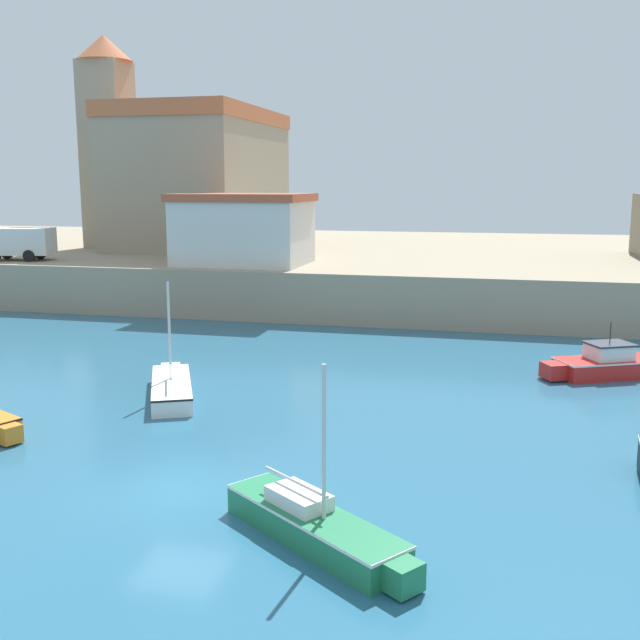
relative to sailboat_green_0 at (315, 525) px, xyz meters
The scene contains 8 objects.
ground_plane 4.99m from the sailboat_green_0, 153.10° to the left, with size 200.00×200.00×0.00m, color #28607F.
quay_seawall 46.54m from the sailboat_green_0, 95.47° to the left, with size 120.00×40.00×3.04m, color gray.
sailboat_green_0 is the anchor object (origin of this frame).
sailboat_white_3 13.39m from the sailboat_green_0, 128.91° to the left, with size 3.65×5.93×4.49m.
motorboat_red_5 19.78m from the sailboat_green_0, 64.12° to the left, with size 5.75×3.85×2.38m.
church 48.29m from the sailboat_green_0, 116.40° to the left, with size 14.42×16.66×16.72m.
harbor_shed_near_wharf 33.33m from the sailboat_green_0, 112.16° to the left, with size 8.41×6.44×4.55m.
truck_on_quay 40.65m from the sailboat_green_0, 133.86° to the left, with size 4.64×2.93×2.20m.
Camera 1 is at (8.38, -17.92, 8.21)m, focal length 42.00 mm.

